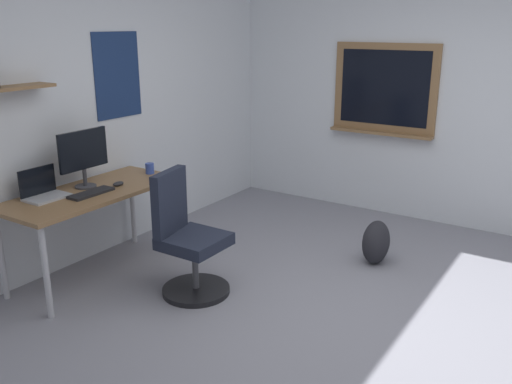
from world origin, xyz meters
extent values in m
plane|color=gray|center=(0.00, 0.00, 0.00)|extent=(5.20, 5.20, 0.00)
cube|color=silver|center=(0.00, 2.45, 1.30)|extent=(5.00, 0.10, 2.60)
cube|color=olive|center=(-0.84, 2.30, 1.55)|extent=(0.68, 0.20, 0.02)
cube|color=navy|center=(0.29, 2.39, 1.55)|extent=(0.52, 0.01, 0.74)
cube|color=silver|center=(2.45, 0.00, 1.30)|extent=(0.10, 5.00, 2.60)
cube|color=olive|center=(2.38, 0.72, 1.35)|extent=(0.04, 1.10, 0.90)
cube|color=black|center=(2.37, 0.72, 1.35)|extent=(0.01, 0.94, 0.76)
cube|color=olive|center=(2.34, 0.72, 0.89)|extent=(0.12, 1.10, 0.03)
cube|color=olive|center=(-0.39, 2.05, 0.71)|extent=(1.45, 0.64, 0.03)
cylinder|color=#B7B7BC|center=(-1.06, 1.79, 0.35)|extent=(0.04, 0.04, 0.69)
cylinder|color=#B7B7BC|center=(0.28, 1.79, 0.35)|extent=(0.04, 0.04, 0.69)
cylinder|color=#B7B7BC|center=(-1.06, 2.31, 0.35)|extent=(0.04, 0.04, 0.69)
cylinder|color=#B7B7BC|center=(0.28, 2.31, 0.35)|extent=(0.04, 0.04, 0.69)
cylinder|color=black|center=(-0.20, 1.17, 0.02)|extent=(0.52, 0.52, 0.04)
cylinder|color=#4C4C51|center=(-0.20, 1.17, 0.21)|extent=(0.05, 0.05, 0.34)
cube|color=#1E2333|center=(-0.20, 1.17, 0.42)|extent=(0.44, 0.44, 0.09)
cube|color=#1E2333|center=(-0.24, 1.37, 0.71)|extent=(0.41, 0.14, 0.48)
cube|color=#ADAFB5|center=(-0.72, 2.16, 0.73)|extent=(0.31, 0.21, 0.02)
cube|color=black|center=(-0.72, 2.26, 0.85)|extent=(0.31, 0.01, 0.21)
cylinder|color=#38383D|center=(-0.35, 2.16, 0.73)|extent=(0.17, 0.17, 0.01)
cylinder|color=#38383D|center=(-0.35, 2.16, 0.81)|extent=(0.03, 0.03, 0.14)
cube|color=black|center=(-0.35, 2.15, 1.03)|extent=(0.46, 0.02, 0.31)
cube|color=black|center=(-0.46, 1.97, 0.74)|extent=(0.37, 0.13, 0.02)
ellipsoid|color=#262628|center=(-0.18, 1.97, 0.74)|extent=(0.10, 0.06, 0.03)
cylinder|color=#334CA5|center=(0.24, 2.02, 0.77)|extent=(0.08, 0.08, 0.09)
ellipsoid|color=#232328|center=(1.07, 0.22, 0.19)|extent=(0.32, 0.22, 0.38)
camera|label=1|loc=(-3.15, -1.30, 1.99)|focal=38.59mm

